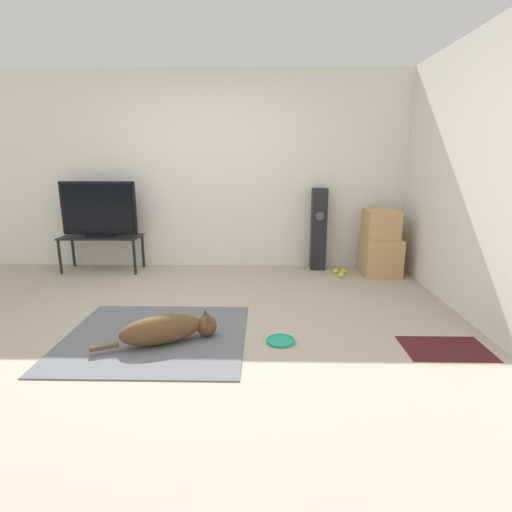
# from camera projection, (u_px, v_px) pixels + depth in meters

# --- Properties ---
(ground_plane) EXTENTS (12.00, 12.00, 0.00)m
(ground_plane) POSITION_uv_depth(u_px,v_px,m) (183.00, 326.00, 3.53)
(ground_plane) COLOR #B2A38E
(wall_back) EXTENTS (8.00, 0.06, 2.55)m
(wall_back) POSITION_uv_depth(u_px,v_px,m) (210.00, 172.00, 5.26)
(wall_back) COLOR silver
(wall_back) RESTS_ON ground_plane
(wall_right) EXTENTS (0.06, 8.00, 2.55)m
(wall_right) POSITION_uv_depth(u_px,v_px,m) (501.00, 180.00, 3.17)
(wall_right) COLOR silver
(wall_right) RESTS_ON ground_plane
(area_rug) EXTENTS (1.48, 1.36, 0.01)m
(area_rug) POSITION_uv_depth(u_px,v_px,m) (156.00, 336.00, 3.31)
(area_rug) COLOR slate
(area_rug) RESTS_ON ground_plane
(dog) EXTENTS (0.91, 0.47, 0.24)m
(dog) POSITION_uv_depth(u_px,v_px,m) (168.00, 329.00, 3.16)
(dog) COLOR brown
(dog) RESTS_ON area_rug
(frisbee) EXTENTS (0.23, 0.23, 0.03)m
(frisbee) POSITION_uv_depth(u_px,v_px,m) (281.00, 341.00, 3.21)
(frisbee) COLOR #199E7A
(frisbee) RESTS_ON ground_plane
(cardboard_box_lower) EXTENTS (0.45, 0.50, 0.47)m
(cardboard_box_lower) POSITION_uv_depth(u_px,v_px,m) (380.00, 256.00, 5.07)
(cardboard_box_lower) COLOR tan
(cardboard_box_lower) RESTS_ON ground_plane
(cardboard_box_upper) EXTENTS (0.39, 0.43, 0.36)m
(cardboard_box_upper) POSITION_uv_depth(u_px,v_px,m) (381.00, 224.00, 4.98)
(cardboard_box_upper) COLOR tan
(cardboard_box_upper) RESTS_ON cardboard_box_lower
(floor_speaker) EXTENTS (0.19, 0.20, 1.07)m
(floor_speaker) POSITION_uv_depth(u_px,v_px,m) (319.00, 229.00, 5.25)
(floor_speaker) COLOR black
(floor_speaker) RESTS_ON ground_plane
(tv_stand) EXTENTS (1.02, 0.42, 0.46)m
(tv_stand) POSITION_uv_depth(u_px,v_px,m) (101.00, 240.00, 5.20)
(tv_stand) COLOR black
(tv_stand) RESTS_ON ground_plane
(tv) EXTENTS (0.96, 0.20, 0.70)m
(tv) POSITION_uv_depth(u_px,v_px,m) (99.00, 210.00, 5.11)
(tv) COLOR black
(tv) RESTS_ON tv_stand
(tennis_ball_by_boxes) EXTENTS (0.07, 0.07, 0.07)m
(tennis_ball_by_boxes) POSITION_uv_depth(u_px,v_px,m) (344.00, 271.00, 5.12)
(tennis_ball_by_boxes) COLOR #C6E033
(tennis_ball_by_boxes) RESTS_ON ground_plane
(tennis_ball_near_speaker) EXTENTS (0.07, 0.07, 0.07)m
(tennis_ball_near_speaker) POSITION_uv_depth(u_px,v_px,m) (341.00, 275.00, 4.96)
(tennis_ball_near_speaker) COLOR #C6E033
(tennis_ball_near_speaker) RESTS_ON ground_plane
(tennis_ball_loose_on_carpet) EXTENTS (0.07, 0.07, 0.07)m
(tennis_ball_loose_on_carpet) POSITION_uv_depth(u_px,v_px,m) (336.00, 271.00, 5.13)
(tennis_ball_loose_on_carpet) COLOR #C6E033
(tennis_ball_loose_on_carpet) RESTS_ON ground_plane
(door_mat) EXTENTS (0.65, 0.44, 0.01)m
(door_mat) POSITION_uv_depth(u_px,v_px,m) (446.00, 348.00, 3.10)
(door_mat) COLOR #47191E
(door_mat) RESTS_ON ground_plane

